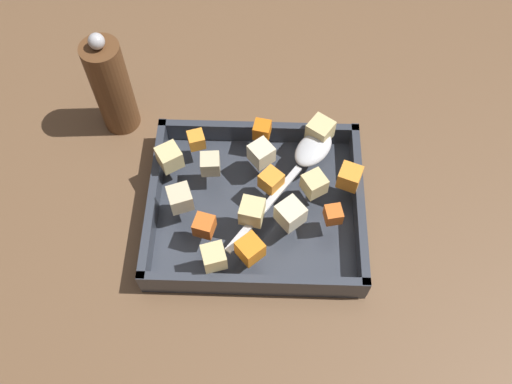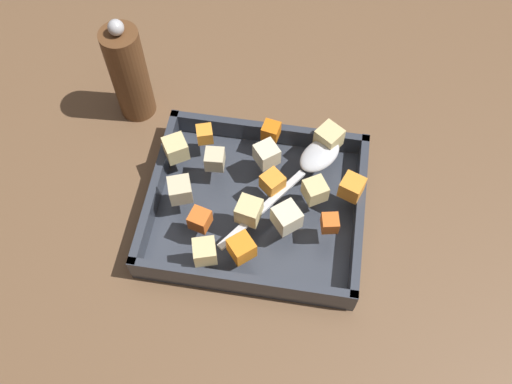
% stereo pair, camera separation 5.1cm
% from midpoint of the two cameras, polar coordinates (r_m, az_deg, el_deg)
% --- Properties ---
extents(ground_plane, '(4.00, 4.00, 0.00)m').
position_cam_midpoint_polar(ground_plane, '(0.86, -1.32, -2.12)').
color(ground_plane, brown).
extents(baking_dish, '(0.32, 0.27, 0.05)m').
position_cam_midpoint_polar(baking_dish, '(0.85, -1.74, -1.70)').
color(baking_dish, '#333842').
rests_on(baking_dish, ground_plane).
extents(carrot_chunk_far_right, '(0.04, 0.04, 0.03)m').
position_cam_midpoint_polar(carrot_chunk_far_right, '(0.82, 7.77, 1.44)').
color(carrot_chunk_far_right, orange).
rests_on(carrot_chunk_far_right, baking_dish).
extents(carrot_chunk_heap_side, '(0.03, 0.03, 0.02)m').
position_cam_midpoint_polar(carrot_chunk_heap_side, '(0.86, -7.82, 5.20)').
color(carrot_chunk_heap_side, orange).
rests_on(carrot_chunk_heap_side, baking_dish).
extents(carrot_chunk_corner_sw, '(0.03, 0.03, 0.02)m').
position_cam_midpoint_polar(carrot_chunk_corner_sw, '(0.79, 6.05, -2.40)').
color(carrot_chunk_corner_sw, orange).
rests_on(carrot_chunk_corner_sw, baking_dish).
extents(carrot_chunk_near_left, '(0.04, 0.04, 0.03)m').
position_cam_midpoint_polar(carrot_chunk_near_left, '(0.81, -0.26, 1.08)').
color(carrot_chunk_near_left, orange).
rests_on(carrot_chunk_near_left, baking_dish).
extents(carrot_chunk_under_handle, '(0.03, 0.03, 0.03)m').
position_cam_midpoint_polar(carrot_chunk_under_handle, '(0.78, -7.19, -3.54)').
color(carrot_chunk_under_handle, orange).
rests_on(carrot_chunk_under_handle, baking_dish).
extents(carrot_chunk_corner_se, '(0.04, 0.04, 0.03)m').
position_cam_midpoint_polar(carrot_chunk_corner_se, '(0.76, -2.56, -5.95)').
color(carrot_chunk_corner_se, orange).
rests_on(carrot_chunk_corner_se, baking_dish).
extents(carrot_chunk_front_center, '(0.03, 0.03, 0.03)m').
position_cam_midpoint_polar(carrot_chunk_front_center, '(0.86, -1.11, 6.27)').
color(carrot_chunk_front_center, orange).
rests_on(carrot_chunk_front_center, baking_dish).
extents(potato_chunk_heap_top, '(0.04, 0.04, 0.03)m').
position_cam_midpoint_polar(potato_chunk_heap_top, '(0.83, -1.27, 3.87)').
color(potato_chunk_heap_top, beige).
rests_on(potato_chunk_heap_top, baking_dish).
extents(potato_chunk_mid_left, '(0.05, 0.05, 0.03)m').
position_cam_midpoint_polar(potato_chunk_mid_left, '(0.78, 1.65, -2.35)').
color(potato_chunk_mid_left, beige).
rests_on(potato_chunk_mid_left, baking_dish).
extents(potato_chunk_rim_edge, '(0.04, 0.04, 0.03)m').
position_cam_midpoint_polar(potato_chunk_rim_edge, '(0.84, -10.56, 3.41)').
color(potato_chunk_rim_edge, '#E0CC89').
rests_on(potato_chunk_rim_edge, baking_dish).
extents(potato_chunk_far_left, '(0.04, 0.04, 0.03)m').
position_cam_midpoint_polar(potato_chunk_far_left, '(0.78, -2.29, -2.10)').
color(potato_chunk_far_left, '#E0CC89').
rests_on(potato_chunk_far_left, baking_dish).
extents(potato_chunk_center, '(0.04, 0.04, 0.03)m').
position_cam_midpoint_polar(potato_chunk_center, '(0.81, 4.16, 0.73)').
color(potato_chunk_center, '#E0CC89').
rests_on(potato_chunk_center, baking_dish).
extents(potato_chunk_corner_ne, '(0.04, 0.04, 0.03)m').
position_cam_midpoint_polar(potato_chunk_corner_ne, '(0.80, -9.58, -0.73)').
color(potato_chunk_corner_ne, beige).
rests_on(potato_chunk_corner_ne, baking_dish).
extents(potato_chunk_near_spoon, '(0.03, 0.03, 0.03)m').
position_cam_midpoint_polar(potato_chunk_near_spoon, '(0.83, -6.46, 2.78)').
color(potato_chunk_near_spoon, beige).
rests_on(potato_chunk_near_spoon, baking_dish).
extents(potato_chunk_near_right, '(0.05, 0.05, 0.03)m').
position_cam_midpoint_polar(potato_chunk_near_right, '(0.86, 4.86, 6.17)').
color(potato_chunk_near_right, '#E0CC89').
rests_on(potato_chunk_near_right, baking_dish).
extents(potato_chunk_mid_right, '(0.04, 0.04, 0.03)m').
position_cam_midpoint_polar(potato_chunk_mid_right, '(0.76, -6.28, -6.71)').
color(potato_chunk_mid_right, '#E0CC89').
rests_on(potato_chunk_mid_right, baking_dish).
extents(serving_spoon, '(0.16, 0.22, 0.02)m').
position_cam_midpoint_polar(serving_spoon, '(0.84, 3.59, 3.71)').
color(serving_spoon, silver).
rests_on(serving_spoon, baking_dish).
extents(pepper_mill, '(0.06, 0.06, 0.20)m').
position_cam_midpoint_polar(pepper_mill, '(0.92, -16.11, 10.23)').
color(pepper_mill, brown).
rests_on(pepper_mill, ground_plane).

